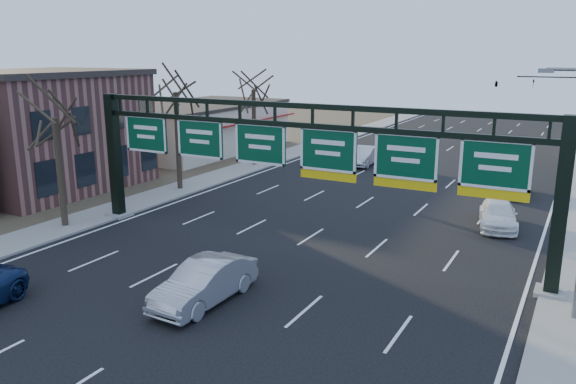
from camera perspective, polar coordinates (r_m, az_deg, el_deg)
The scene contains 15 objects.
ground at distance 21.85m, azimuth -9.58°, elevation -11.84°, with size 160.00×160.00×0.00m, color black.
sidewalk_left at distance 44.39m, azimuth -6.83°, elevation 1.66°, with size 3.00×120.00×0.12m, color gray.
dirt_strip_left at distance 52.29m, azimuth -17.84°, elevation 2.91°, with size 21.00×120.00×0.06m, color #473D2B.
lane_markings at distance 38.62m, azimuth 8.90°, elevation -0.36°, with size 21.60×120.00×0.01m, color white.
sign_gantry at distance 26.78m, azimuth 0.85°, elevation 3.61°, with size 24.60×1.20×7.20m.
brick_block at distance 43.24m, azimuth -23.59°, elevation 5.78°, with size 10.40×12.40×8.30m.
cream_strip at distance 56.24m, azimuth -8.87°, elevation 6.56°, with size 10.90×18.40×4.70m.
tree_gantry at distance 32.45m, azimuth -22.80°, elevation 8.78°, with size 3.60×3.60×8.48m.
tree_mid at distance 39.46m, azimuth -11.42°, elevation 11.39°, with size 3.60×3.60×9.24m.
tree_far at distance 47.59m, azimuth -3.55°, elevation 11.58°, with size 3.60×3.60×8.86m.
traffic_signal_mast at distance 70.77m, azimuth 23.36°, elevation 9.64°, with size 10.16×0.54×7.00m.
car_silver_sedan at distance 22.21m, azimuth -8.47°, elevation -9.05°, with size 1.73×4.97×1.64m, color #ABABB0.
car_white_wagon at distance 33.35m, azimuth 20.57°, elevation -2.17°, with size 1.93×4.75×1.38m, color white.
car_grey_far at distance 41.24m, azimuth 21.99°, elevation 0.74°, with size 1.74×4.31×1.47m, color #434549.
car_silver_distant at distance 48.93m, azimuth 7.76°, elevation 3.65°, with size 1.68×4.83×1.59m, color silver.
Camera 1 is at (12.37, -15.34, 9.44)m, focal length 35.00 mm.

